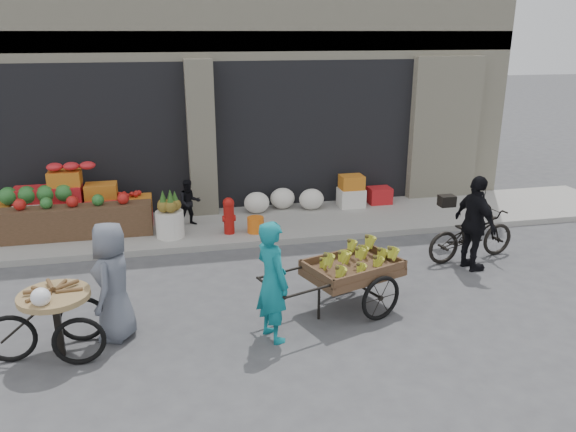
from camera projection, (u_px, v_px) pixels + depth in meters
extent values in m
plane|color=#424244|center=(236.00, 333.00, 7.40)|extent=(80.00, 80.00, 0.00)
cube|color=gray|center=(209.00, 228.00, 11.18)|extent=(18.00, 2.20, 0.12)
cube|color=beige|center=(188.00, 44.00, 13.91)|extent=(14.00, 6.00, 7.00)
cube|color=gray|center=(196.00, 41.00, 11.23)|extent=(14.00, 0.30, 0.40)
cube|color=black|center=(81.00, 136.00, 11.93)|extent=(4.40, 1.60, 3.10)
cube|color=black|center=(306.00, 128.00, 12.95)|extent=(4.40, 1.60, 3.10)
cube|color=beige|center=(201.00, 139.00, 11.65)|extent=(0.55, 0.80, 3.22)
cube|color=brown|center=(75.00, 222.00, 10.42)|extent=(2.80, 0.45, 0.60)
sphere|color=#1E5923|center=(37.00, 194.00, 10.60)|extent=(0.34, 0.34, 0.34)
cylinder|color=silver|center=(170.00, 224.00, 10.47)|extent=(0.52, 0.52, 0.50)
cylinder|color=#A5140F|center=(229.00, 219.00, 10.64)|extent=(0.20, 0.20, 0.56)
sphere|color=#A5140F|center=(228.00, 203.00, 10.54)|extent=(0.22, 0.22, 0.22)
cylinder|color=orange|center=(256.00, 225.00, 10.74)|extent=(0.32, 0.32, 0.30)
ellipsoid|color=silver|center=(284.00, 201.00, 12.00)|extent=(1.70, 0.60, 0.44)
imported|color=black|center=(189.00, 203.00, 11.04)|extent=(0.51, 0.43, 0.93)
cube|color=brown|center=(352.00, 271.00, 7.88)|extent=(1.49, 1.21, 0.11)
torus|color=black|center=(381.00, 298.00, 7.67)|extent=(0.63, 0.27, 0.65)
torus|color=black|center=(341.00, 275.00, 8.40)|extent=(0.63, 0.27, 0.65)
cylinder|color=black|center=(319.00, 301.00, 7.70)|extent=(0.05, 0.05, 0.53)
imported|color=#107680|center=(272.00, 281.00, 7.06)|extent=(0.57, 0.68, 1.60)
cylinder|color=#9E7F51|center=(54.00, 296.00, 6.67)|extent=(0.88, 0.88, 0.07)
cube|color=black|center=(58.00, 326.00, 6.79)|extent=(0.08, 0.08, 0.80)
torus|color=black|center=(79.00, 341.00, 6.63)|extent=(0.62, 0.09, 0.62)
torus|color=black|center=(82.00, 319.00, 7.14)|extent=(0.62, 0.09, 0.62)
torus|color=black|center=(10.00, 339.00, 6.68)|extent=(0.62, 0.09, 0.62)
imported|color=slate|center=(113.00, 281.00, 7.10)|extent=(0.67, 0.87, 1.57)
imported|color=black|center=(471.00, 235.00, 9.70)|extent=(1.79, 0.85, 0.90)
imported|color=black|center=(475.00, 224.00, 9.18)|extent=(0.53, 0.99, 1.60)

